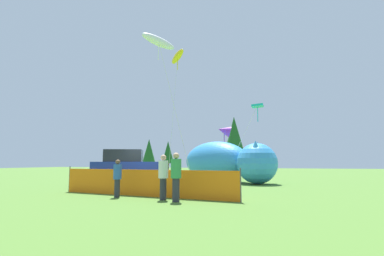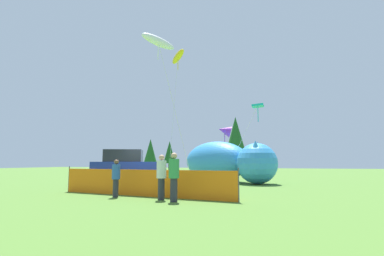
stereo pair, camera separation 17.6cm
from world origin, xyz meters
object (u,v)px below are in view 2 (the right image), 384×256
at_px(folding_chair, 214,179).
at_px(spectator_in_black_shirt, 116,177).
at_px(spectator_in_green_shirt, 174,175).
at_px(kite_yellow_hero, 178,57).
at_px(kite_purple_delta, 225,131).
at_px(kite_teal_diamond, 257,107).
at_px(inflatable_cat, 224,163).
at_px(kite_white_ghost, 158,42).
at_px(parked_car, 126,168).
at_px(spectator_in_white_shirt, 161,175).

distance_m(folding_chair, spectator_in_black_shirt, 6.25).
distance_m(spectator_in_green_shirt, kite_yellow_hero, 18.69).
height_order(folding_chair, kite_purple_delta, kite_purple_delta).
height_order(spectator_in_green_shirt, kite_teal_diamond, kite_teal_diamond).
bearing_deg(folding_chair, kite_teal_diamond, -70.56).
height_order(inflatable_cat, kite_white_ghost, kite_white_ghost).
bearing_deg(kite_white_ghost, spectator_in_green_shirt, -60.24).
bearing_deg(kite_purple_delta, parked_car, -117.60).
distance_m(spectator_in_white_shirt, kite_teal_diamond, 13.91).
distance_m(spectator_in_black_shirt, kite_purple_delta, 14.55).
xyz_separation_m(spectator_in_green_shirt, kite_white_ghost, (-3.97, 6.94, 8.63)).
height_order(spectator_in_white_shirt, kite_purple_delta, kite_purple_delta).
bearing_deg(kite_teal_diamond, spectator_in_green_shirt, -98.33).
distance_m(kite_teal_diamond, kite_yellow_hero, 9.31).
height_order(kite_white_ghost, kite_yellow_hero, kite_yellow_hero).
relative_size(folding_chair, kite_yellow_hero, 0.08).
bearing_deg(spectator_in_black_shirt, kite_teal_diamond, 68.71).
bearing_deg(parked_car, spectator_in_white_shirt, -70.91).
xyz_separation_m(folding_chair, inflatable_cat, (-0.69, 6.06, 0.91)).
bearing_deg(folding_chair, spectator_in_white_shirt, 115.71).
bearing_deg(spectator_in_white_shirt, spectator_in_black_shirt, 174.67).
height_order(folding_chair, spectator_in_white_shirt, spectator_in_white_shirt).
relative_size(spectator_in_black_shirt, kite_white_ghost, 0.16).
relative_size(parked_car, folding_chair, 4.88).
xyz_separation_m(spectator_in_green_shirt, kite_purple_delta, (-1.09, 14.62, 3.22)).
bearing_deg(spectator_in_black_shirt, folding_chair, 60.56).
distance_m(spectator_in_white_shirt, kite_purple_delta, 14.61).
bearing_deg(parked_car, kite_teal_diamond, 21.05).
bearing_deg(kite_purple_delta, spectator_in_green_shirt, -85.75).
distance_m(parked_car, spectator_in_black_shirt, 5.97).
bearing_deg(kite_yellow_hero, spectator_in_green_shirt, -69.43).
bearing_deg(spectator_in_white_shirt, spectator_in_green_shirt, -28.60).
bearing_deg(spectator_in_green_shirt, spectator_in_black_shirt, 168.68).
bearing_deg(parked_car, kite_purple_delta, 39.81).
bearing_deg(folding_chair, spectator_in_black_shirt, 94.37).
height_order(kite_teal_diamond, kite_yellow_hero, kite_yellow_hero).
bearing_deg(kite_teal_diamond, inflatable_cat, -157.28).
bearing_deg(folding_chair, spectator_in_green_shirt, 122.83).
distance_m(spectator_in_green_shirt, spectator_in_white_shirt, 0.80).
relative_size(spectator_in_white_shirt, spectator_in_black_shirt, 1.12).
bearing_deg(kite_purple_delta, spectator_in_white_shirt, -88.45).
bearing_deg(kite_yellow_hero, kite_teal_diamond, -11.02).
bearing_deg(kite_teal_diamond, spectator_in_black_shirt, -111.29).
bearing_deg(spectator_in_black_shirt, kite_yellow_hero, 100.16).
bearing_deg(folding_chair, kite_purple_delta, -48.31).
relative_size(parked_car, spectator_in_black_shirt, 2.77).
relative_size(kite_purple_delta, kite_white_ghost, 0.48).
height_order(spectator_in_green_shirt, kite_white_ghost, kite_white_ghost).
height_order(spectator_in_white_shirt, kite_yellow_hero, kite_yellow_hero).
height_order(spectator_in_white_shirt, kite_white_ghost, kite_white_ghost).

